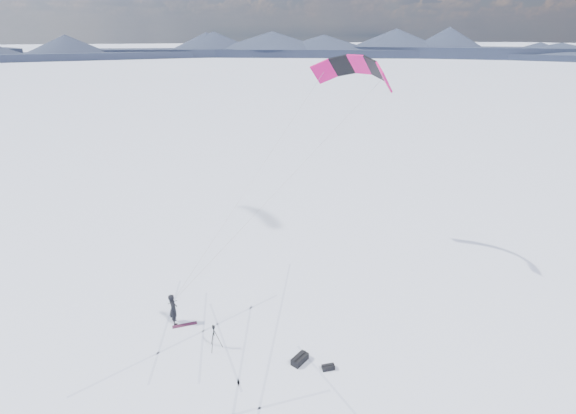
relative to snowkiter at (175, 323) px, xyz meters
name	(u,v)px	position (x,y,z in m)	size (l,w,h in m)	color
ground	(223,361)	(1.90, -3.94, 0.00)	(1800.00, 1800.00, 0.00)	white
horizon_hills	(218,296)	(1.90, -3.94, 3.87)	(704.00, 705.94, 9.23)	#1A2133
snow_tracks	(217,372)	(1.49, -4.59, 0.00)	(17.62, 14.39, 0.01)	#ADB5D3
snowkiter	(175,323)	(0.00, 0.00, 0.00)	(0.69, 0.45, 1.89)	black
snowboard	(185,325)	(0.49, -0.42, 0.02)	(1.37, 0.26, 0.04)	#5E1738
tripod	(214,334)	(1.73, -2.89, 0.92)	(0.66, 0.71, 1.42)	black
gear_bag_a	(300,359)	(5.52, -5.39, 0.19)	(1.04, 0.87, 0.42)	black
gear_bag_b	(328,367)	(6.65, -6.33, 0.12)	(0.66, 0.38, 0.28)	black
power_kite	(355,71)	(13.03, 4.14, 13.11)	(14.51, 7.28, 12.70)	#CA085F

